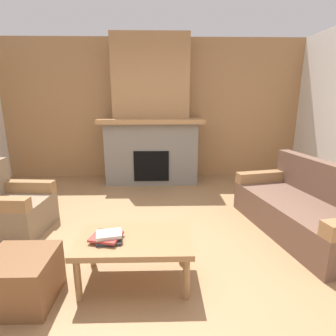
{
  "coord_description": "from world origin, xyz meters",
  "views": [
    {
      "loc": [
        0.18,
        -2.64,
        1.63
      ],
      "look_at": [
        0.28,
        1.17,
        0.63
      ],
      "focal_mm": 29.33,
      "sensor_mm": 36.0,
      "label": 1
    }
  ],
  "objects_px": {
    "armchair": "(10,208)",
    "coffee_table": "(134,243)",
    "ottoman": "(21,279)",
    "couch": "(304,210)",
    "fireplace": "(151,121)"
  },
  "relations": [
    {
      "from": "fireplace",
      "to": "armchair",
      "type": "xyz_separation_m",
      "value": [
        -1.68,
        -2.09,
        -0.87
      ]
    },
    {
      "from": "coffee_table",
      "to": "ottoman",
      "type": "bearing_deg",
      "value": -165.81
    },
    {
      "from": "fireplace",
      "to": "armchair",
      "type": "height_order",
      "value": "fireplace"
    },
    {
      "from": "couch",
      "to": "ottoman",
      "type": "height_order",
      "value": "couch"
    },
    {
      "from": "armchair",
      "to": "coffee_table",
      "type": "height_order",
      "value": "armchair"
    },
    {
      "from": "ottoman",
      "to": "couch",
      "type": "bearing_deg",
      "value": 21.11
    },
    {
      "from": "armchair",
      "to": "ottoman",
      "type": "height_order",
      "value": "armchair"
    },
    {
      "from": "couch",
      "to": "coffee_table",
      "type": "height_order",
      "value": "couch"
    },
    {
      "from": "coffee_table",
      "to": "armchair",
      "type": "bearing_deg",
      "value": 148.26
    },
    {
      "from": "fireplace",
      "to": "couch",
      "type": "bearing_deg",
      "value": -48.94
    },
    {
      "from": "fireplace",
      "to": "coffee_table",
      "type": "distance_m",
      "value": 3.19
    },
    {
      "from": "fireplace",
      "to": "armchair",
      "type": "bearing_deg",
      "value": -128.72
    },
    {
      "from": "couch",
      "to": "coffee_table",
      "type": "bearing_deg",
      "value": -155.94
    },
    {
      "from": "couch",
      "to": "armchair",
      "type": "height_order",
      "value": "same"
    },
    {
      "from": "couch",
      "to": "coffee_table",
      "type": "relative_size",
      "value": 1.93
    }
  ]
}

